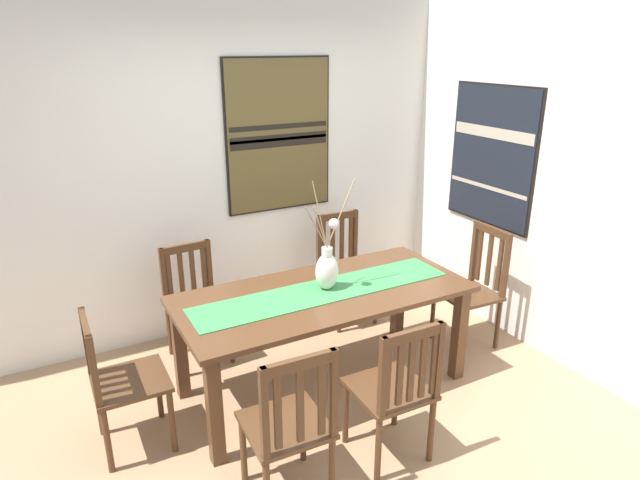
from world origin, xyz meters
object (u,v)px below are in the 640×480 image
Objects in this scene: dining_table at (324,305)px; chair_2 at (474,287)px; painting_on_side_wall at (492,156)px; chair_0 at (195,301)px; painting_on_back_wall at (279,136)px; chair_1 at (344,266)px; chair_3 at (396,388)px; chair_4 at (290,425)px; centerpiece_vase at (327,268)px; chair_5 at (119,379)px.

chair_2 is (1.34, -0.03, -0.15)m from dining_table.
dining_table is 1.92m from painting_on_side_wall.
painting_on_side_wall is at bearing -12.66° from chair_0.
chair_1 is at bearing -41.75° from painting_on_back_wall.
chair_3 reaches higher than dining_table.
dining_table is 0.84m from chair_3.
chair_4 is at bearing -113.83° from painting_on_back_wall.
dining_table is at bearing -170.37° from painting_on_side_wall.
painting_on_back_wall is at bearing 79.93° from centerpiece_vase.
chair_3 is at bearing -89.50° from dining_table.
dining_table is at bearing -128.52° from chair_1.
centerpiece_vase is at bearing 88.00° from chair_3.
chair_4 reaches higher than chair_0.
painting_on_side_wall is at bearing 25.06° from chair_4.
chair_2 is at bearing -48.76° from painting_on_back_wall.
painting_on_side_wall reaches higher than chair_2.
dining_table is 0.26m from centerpiece_vase.
chair_5 is at bearing -157.98° from chair_1.
painting_on_back_wall is 1.75m from painting_on_side_wall.
chair_1 is 0.75× the size of painting_on_back_wall.
centerpiece_vase is 0.66× the size of painting_on_side_wall.
dining_table is at bearing 178.82° from chair_2.
chair_5 is 2.28m from painting_on_back_wall.
dining_table is at bearing -1.26° from chair_5.
dining_table is at bearing -51.59° from chair_0.
dining_table is 1.35m from chair_2.
chair_2 is at bearing 30.75° from chair_3.
chair_4 is 2.49m from painting_on_back_wall.
painting_on_back_wall is at bearing 83.22° from chair_3.
chair_2 is 2.14m from chair_4.
chair_5 is (-2.01, -0.81, -0.01)m from chair_1.
chair_0 reaches higher than dining_table.
painting_on_back_wall reaches higher than centerpiece_vase.
painting_on_side_wall reaches higher than dining_table.
painting_on_back_wall reaches higher than chair_4.
painting_on_back_wall is at bearing 66.17° from chair_4.
chair_0 is 1.49m from painting_on_back_wall.
centerpiece_vase is 1.37m from chair_2.
chair_0 is at bearing -179.35° from chair_1.
centerpiece_vase is at bearing -49.43° from chair_0.
chair_0 is at bearing -156.66° from painting_on_back_wall.
chair_1 is 0.82× the size of painting_on_side_wall.
painting_on_back_wall reaches higher than dining_table.
chair_1 is 1.10m from chair_2.
chair_4 is (-1.32, -1.66, -0.00)m from chair_1.
painting_on_side_wall is (1.05, -0.55, 0.96)m from chair_1.
chair_5 is 3.23m from painting_on_side_wall.
chair_0 is (-0.69, 0.81, -0.43)m from centerpiece_vase.
chair_4 is at bearing -128.47° from dining_table.
painting_on_side_wall is (2.38, 1.11, 0.96)m from chair_4.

